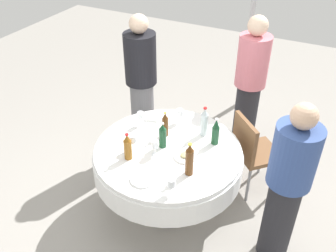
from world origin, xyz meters
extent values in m
plane|color=gray|center=(0.00, 0.00, 0.00)|extent=(10.00, 10.00, 0.00)
cylinder|color=white|center=(0.00, 0.00, 0.72)|extent=(1.32, 1.32, 0.04)
cylinder|color=white|center=(0.00, 0.00, 0.59)|extent=(1.35, 1.35, 0.22)
cylinder|color=slate|center=(0.00, 0.00, 0.24)|extent=(0.14, 0.14, 0.48)
cylinder|color=slate|center=(0.00, 0.00, 0.01)|extent=(0.56, 0.56, 0.03)
cylinder|color=#593314|center=(0.17, 0.11, 0.83)|extent=(0.06, 0.06, 0.19)
cone|color=#593314|center=(0.17, 0.11, 0.95)|extent=(0.05, 0.05, 0.05)
cylinder|color=gold|center=(0.17, 0.11, 0.99)|extent=(0.02, 0.02, 0.01)
cylinder|color=#194728|center=(0.26, -0.34, 0.83)|extent=(0.07, 0.07, 0.17)
cone|color=#194728|center=(0.26, -0.34, 0.96)|extent=(0.06, 0.06, 0.08)
cylinder|color=silver|center=(0.26, -0.34, 1.00)|extent=(0.03, 0.03, 0.01)
cylinder|color=#8C5619|center=(-0.27, 0.25, 0.83)|extent=(0.07, 0.07, 0.18)
cone|color=#8C5619|center=(-0.27, 0.25, 0.95)|extent=(0.06, 0.06, 0.06)
cylinder|color=red|center=(-0.27, 0.25, 0.99)|extent=(0.03, 0.03, 0.01)
cylinder|color=#593314|center=(-0.22, -0.30, 0.86)|extent=(0.07, 0.07, 0.24)
cone|color=#593314|center=(-0.22, -0.30, 1.01)|extent=(0.06, 0.06, 0.06)
cylinder|color=gold|center=(-0.22, -0.30, 1.04)|extent=(0.03, 0.03, 0.01)
cylinder|color=#194728|center=(0.01, 0.06, 0.83)|extent=(0.07, 0.07, 0.19)
cone|color=#194728|center=(0.01, 0.06, 0.95)|extent=(0.06, 0.06, 0.05)
cylinder|color=silver|center=(0.01, 0.06, 0.99)|extent=(0.03, 0.03, 0.01)
cylinder|color=silver|center=(0.34, -0.20, 0.85)|extent=(0.07, 0.07, 0.22)
cone|color=silver|center=(0.34, -0.20, 0.99)|extent=(0.06, 0.06, 0.06)
cylinder|color=red|center=(0.34, -0.20, 1.03)|extent=(0.03, 0.03, 0.01)
cylinder|color=white|center=(-0.15, 0.27, 0.74)|extent=(0.06, 0.06, 0.00)
cylinder|color=white|center=(-0.15, 0.27, 0.78)|extent=(0.01, 0.01, 0.08)
cylinder|color=white|center=(-0.15, 0.27, 0.86)|extent=(0.07, 0.07, 0.07)
cylinder|color=white|center=(-0.13, 0.06, 0.74)|extent=(0.06, 0.06, 0.00)
cylinder|color=white|center=(-0.13, 0.06, 0.78)|extent=(0.01, 0.01, 0.08)
cylinder|color=white|center=(-0.13, 0.06, 0.86)|extent=(0.06, 0.06, 0.07)
cylinder|color=white|center=(0.43, 0.09, 0.74)|extent=(0.06, 0.06, 0.00)
cylinder|color=white|center=(0.43, 0.09, 0.78)|extent=(0.01, 0.01, 0.08)
cylinder|color=white|center=(0.43, 0.09, 0.85)|extent=(0.07, 0.07, 0.06)
cylinder|color=maroon|center=(0.43, 0.09, 0.84)|extent=(0.06, 0.06, 0.02)
cylinder|color=white|center=(-0.49, -0.27, 0.74)|extent=(0.06, 0.06, 0.00)
cylinder|color=white|center=(-0.49, -0.27, 0.78)|extent=(0.01, 0.01, 0.08)
cylinder|color=white|center=(-0.49, -0.27, 0.86)|extent=(0.07, 0.07, 0.07)
cylinder|color=maroon|center=(-0.49, -0.27, 0.84)|extent=(0.06, 0.06, 0.03)
cylinder|color=white|center=(0.22, 0.40, 0.74)|extent=(0.06, 0.06, 0.00)
cylinder|color=white|center=(0.22, 0.40, 0.78)|extent=(0.01, 0.01, 0.08)
cylinder|color=white|center=(0.22, 0.40, 0.85)|extent=(0.06, 0.06, 0.06)
cylinder|color=white|center=(-0.04, -0.19, 0.75)|extent=(0.20, 0.20, 0.02)
ellipsoid|color=tan|center=(-0.04, -0.19, 0.77)|extent=(0.09, 0.08, 0.02)
cylinder|color=white|center=(-0.45, 0.00, 0.75)|extent=(0.21, 0.21, 0.02)
cube|color=silver|center=(-0.33, -0.41, 0.74)|extent=(0.09, 0.17, 0.00)
cube|color=white|center=(0.37, 0.35, 0.75)|extent=(0.15, 0.15, 0.02)
cylinder|color=slate|center=(0.75, 0.70, 0.44)|extent=(0.26, 0.26, 0.89)
cylinder|color=black|center=(0.75, 0.70, 1.16)|extent=(0.34, 0.34, 0.55)
sphere|color=beige|center=(0.75, 0.70, 1.54)|extent=(0.20, 0.20, 0.20)
cylinder|color=#26262B|center=(-0.06, -1.05, 0.42)|extent=(0.26, 0.26, 0.83)
cylinder|color=#334C8C|center=(-0.06, -1.05, 1.09)|extent=(0.34, 0.34, 0.50)
sphere|color=#D8AD8C|center=(-0.06, -1.05, 1.43)|extent=(0.19, 0.19, 0.19)
cylinder|color=#26262B|center=(1.30, -0.36, 0.42)|extent=(0.26, 0.26, 0.84)
cylinder|color=#D8727F|center=(1.30, -0.36, 1.12)|extent=(0.34, 0.34, 0.56)
sphere|color=beige|center=(1.30, -0.36, 1.51)|extent=(0.21, 0.21, 0.21)
cube|color=brown|center=(0.67, -0.68, 0.45)|extent=(0.57, 0.57, 0.04)
cube|color=brown|center=(0.55, -0.55, 0.66)|extent=(0.31, 0.31, 0.42)
cylinder|color=gray|center=(0.67, -0.92, 0.21)|extent=(0.03, 0.03, 0.43)
cylinder|color=gray|center=(0.91, -0.68, 0.21)|extent=(0.03, 0.03, 0.43)
cylinder|color=gray|center=(0.43, -0.68, 0.21)|extent=(0.03, 0.03, 0.43)
cylinder|color=gray|center=(0.67, -0.44, 0.21)|extent=(0.03, 0.03, 0.43)
cylinder|color=#B2B5B7|center=(2.27, -0.05, 1.18)|extent=(0.07, 0.07, 2.37)
camera|label=1|loc=(-2.33, -1.16, 2.80)|focal=39.73mm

